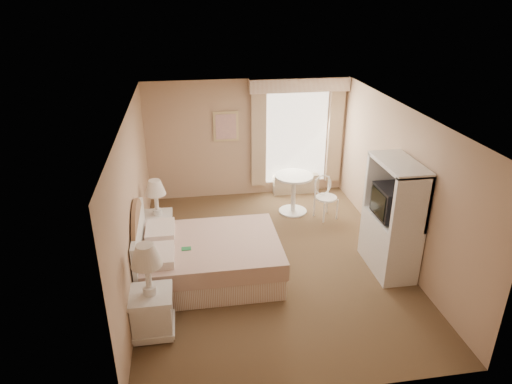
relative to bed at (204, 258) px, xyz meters
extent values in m
cube|color=brown|center=(1.12, 0.30, -0.35)|extent=(4.20, 5.50, 0.01)
cube|color=silver|center=(1.12, 0.30, 2.15)|extent=(4.20, 5.50, 0.01)
cube|color=tan|center=(1.12, 3.05, 0.90)|extent=(4.20, 0.01, 2.50)
cube|color=tan|center=(1.12, -2.45, 0.90)|extent=(4.20, 0.01, 2.50)
cube|color=tan|center=(-0.98, 0.30, 0.90)|extent=(0.01, 5.50, 2.50)
cube|color=tan|center=(3.22, 0.30, 0.90)|extent=(0.01, 5.50, 2.50)
cube|color=white|center=(2.17, 3.02, 0.90)|extent=(1.30, 0.02, 2.00)
cube|color=tan|center=(1.34, 2.97, 0.90)|extent=(0.30, 0.08, 2.05)
cube|color=tan|center=(3.00, 2.97, 0.90)|extent=(0.30, 0.08, 2.05)
cube|color=tan|center=(2.17, 2.93, 2.02)|extent=(2.05, 0.20, 0.28)
cube|color=beige|center=(2.17, 2.93, -0.14)|extent=(1.00, 0.22, 0.42)
cube|color=#DABF86|center=(0.67, 3.02, 1.20)|extent=(0.52, 0.03, 0.62)
cube|color=beige|center=(0.67, 3.00, 1.20)|extent=(0.42, 0.02, 0.52)
cube|color=tan|center=(0.12, 0.00, -0.18)|extent=(2.04, 1.55, 0.35)
cube|color=beige|center=(0.12, 0.00, 0.13)|extent=(2.10, 1.61, 0.27)
cube|color=white|center=(-0.64, -0.37, 0.33)|extent=(0.44, 0.60, 0.14)
cube|color=white|center=(-0.64, 0.37, 0.33)|extent=(0.44, 0.60, 0.14)
cube|color=#248544|center=(-0.25, -0.15, 0.27)|extent=(0.14, 0.10, 0.01)
cube|color=white|center=(-0.93, 0.00, 0.18)|extent=(0.06, 1.65, 1.07)
cylinder|color=#9F6F54|center=(-0.93, 0.00, 0.28)|extent=(0.05, 1.46, 1.46)
cube|color=white|center=(-0.72, -1.17, -0.06)|extent=(0.50, 0.50, 0.54)
cube|color=white|center=(-0.72, -1.17, 0.25)|extent=(0.54, 0.54, 0.07)
cube|color=white|center=(-0.72, -1.17, -0.24)|extent=(0.54, 0.54, 0.05)
cylinder|color=white|center=(-0.72, -1.17, 0.33)|extent=(0.17, 0.17, 0.11)
cylinder|color=white|center=(-0.72, -1.17, 0.55)|extent=(0.08, 0.08, 0.43)
cone|color=white|center=(-0.72, -1.17, 0.84)|extent=(0.39, 0.39, 0.28)
cube|color=white|center=(-0.72, 1.17, -0.09)|extent=(0.45, 0.45, 0.49)
cube|color=white|center=(-0.72, 1.17, 0.19)|extent=(0.49, 0.49, 0.06)
cube|color=white|center=(-0.72, 1.17, -0.25)|extent=(0.49, 0.49, 0.05)
cylinder|color=white|center=(-0.72, 1.17, 0.27)|extent=(0.16, 0.16, 0.10)
cylinder|color=white|center=(-0.72, 1.17, 0.46)|extent=(0.07, 0.07, 0.39)
cone|color=white|center=(-0.72, 1.17, 0.73)|extent=(0.35, 0.35, 0.26)
cylinder|color=white|center=(1.89, 2.01, -0.34)|extent=(0.56, 0.56, 0.03)
cylinder|color=white|center=(1.89, 2.01, 0.05)|extent=(0.09, 0.09, 0.76)
cylinder|color=white|center=(1.89, 2.01, 0.43)|extent=(0.76, 0.76, 0.04)
cylinder|color=white|center=(2.37, 1.46, -0.14)|extent=(0.03, 0.03, 0.42)
cylinder|color=white|center=(2.67, 1.57, -0.14)|extent=(0.03, 0.03, 0.42)
cylinder|color=white|center=(2.26, 1.76, -0.14)|extent=(0.03, 0.03, 0.42)
cylinder|color=white|center=(2.56, 1.86, -0.14)|extent=(0.03, 0.03, 0.42)
cylinder|color=white|center=(2.46, 1.66, 0.08)|extent=(0.53, 0.53, 0.04)
torus|color=white|center=(2.42, 1.78, 0.30)|extent=(0.41, 0.23, 0.40)
cylinder|color=white|center=(2.26, 1.76, 0.25)|extent=(0.03, 0.03, 0.37)
cylinder|color=white|center=(2.56, 1.86, 0.25)|extent=(0.03, 0.03, 0.37)
cube|color=white|center=(2.92, -0.18, 0.10)|extent=(0.55, 1.10, 0.90)
cube|color=white|center=(2.92, -0.69, 0.99)|extent=(0.55, 0.08, 0.90)
cube|color=white|center=(2.92, 0.33, 0.99)|extent=(0.55, 0.08, 0.90)
cube|color=white|center=(2.92, -0.18, 1.44)|extent=(0.55, 1.10, 0.06)
cube|color=white|center=(3.18, -0.18, 0.99)|extent=(0.04, 1.10, 0.90)
cube|color=black|center=(2.91, -0.18, 0.82)|extent=(0.48, 0.60, 0.48)
cube|color=black|center=(2.67, -0.18, 0.82)|extent=(0.02, 0.50, 0.40)
camera|label=1|loc=(-0.14, -6.03, 3.80)|focal=32.00mm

